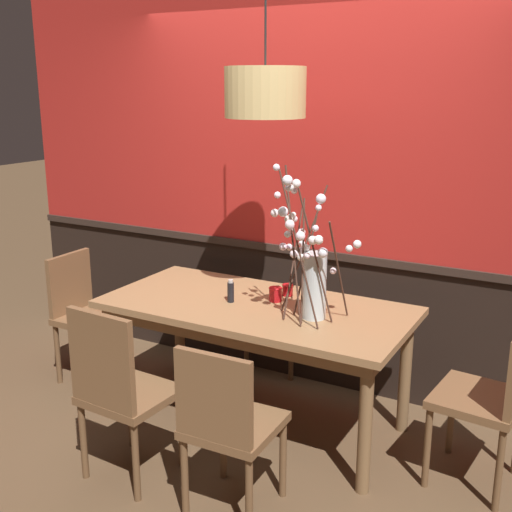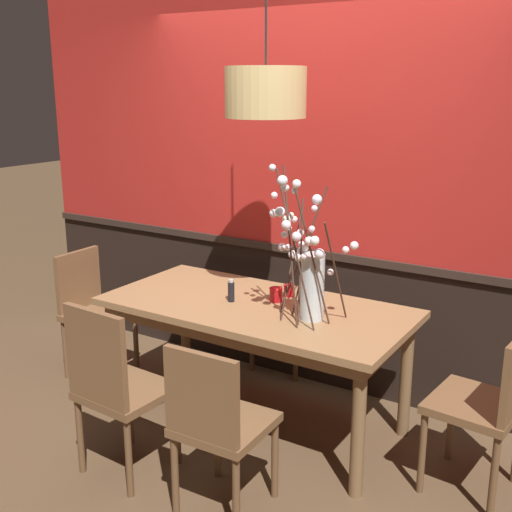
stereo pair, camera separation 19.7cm
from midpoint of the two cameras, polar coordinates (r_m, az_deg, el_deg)
name	(u,v)px [view 2 (the right image)]	position (r m, az deg, el deg)	size (l,w,h in m)	color
ground_plane	(256,422)	(4.10, 1.42, -14.54)	(24.00, 24.00, 0.00)	brown
back_wall	(317,182)	(4.28, 6.78, 6.54)	(4.79, 0.14, 2.81)	black
dining_table	(256,318)	(3.81, 1.49, -5.53)	(1.81, 0.88, 0.77)	#997047
chair_head_west_end	(91,306)	(4.65, -13.27, -4.39)	(0.41, 0.41, 0.89)	brown
chair_head_east_end	(490,400)	(3.47, 21.65, -11.85)	(0.46, 0.48, 0.89)	brown
chair_far_side_left	(290,295)	(4.70, 4.29, -3.51)	(0.43, 0.45, 0.95)	brown
chair_near_side_right	(217,421)	(3.09, -1.63, -14.48)	(0.42, 0.43, 0.89)	brown
chair_near_side_left	(115,383)	(3.42, -10.82, -11.09)	(0.45, 0.44, 0.96)	brown
vase_with_blossoms	(308,272)	(3.48, 6.28, -1.43)	(0.52, 0.51, 0.87)	silver
candle_holder_nearer_center	(289,290)	(3.92, 4.41, -3.07)	(0.07, 0.07, 0.07)	red
candle_holder_nearer_edge	(276,294)	(3.82, 3.27, -3.45)	(0.08, 0.08, 0.08)	red
condiment_bottle	(231,291)	(3.80, -0.74, -3.15)	(0.04, 0.04, 0.14)	black
pendant_lamp	(266,93)	(3.60, 2.48, 14.33)	(0.45, 0.45, 0.97)	tan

